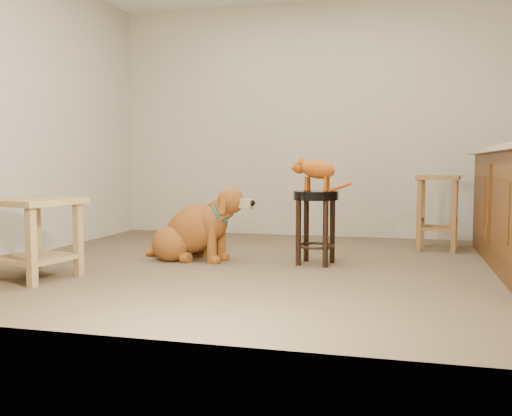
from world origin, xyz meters
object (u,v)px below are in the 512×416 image
(side_table, at_px, (34,226))
(golden_retriever, at_px, (195,231))
(tabby_kitten, at_px, (315,171))
(padded_stool, at_px, (316,212))
(wood_stool, at_px, (437,211))

(side_table, height_order, golden_retriever, golden_retriever)
(side_table, distance_m, tabby_kitten, 2.16)
(side_table, bearing_deg, golden_retriever, 51.33)
(padded_stool, relative_size, golden_retriever, 0.58)
(wood_stool, height_order, golden_retriever, wood_stool)
(golden_retriever, distance_m, tabby_kitten, 1.13)
(wood_stool, bearing_deg, side_table, -143.29)
(padded_stool, distance_m, tabby_kitten, 0.34)
(padded_stool, distance_m, side_table, 2.13)
(padded_stool, xyz_separation_m, side_table, (-1.84, -1.08, -0.05))
(golden_retriever, bearing_deg, wood_stool, 37.21)
(golden_retriever, xyz_separation_m, tabby_kitten, (1.01, 0.06, 0.51))
(padded_stool, xyz_separation_m, golden_retriever, (-1.02, -0.05, -0.17))
(wood_stool, height_order, tabby_kitten, tabby_kitten)
(golden_retriever, relative_size, tabby_kitten, 2.11)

